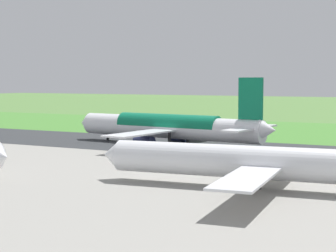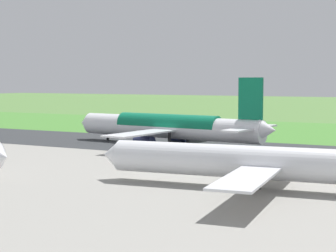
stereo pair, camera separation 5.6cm
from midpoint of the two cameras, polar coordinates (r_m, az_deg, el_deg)
ground_plane at (r=137.58m, az=-3.06°, el=-1.74°), size 800.00×800.00×0.00m
runway_asphalt at (r=137.58m, az=-3.06°, el=-1.73°), size 600.00×31.84×0.06m
grass_verge_foreground at (r=177.27m, az=4.38°, el=-0.31°), size 600.00×80.00×0.04m
airliner_main at (r=132.91m, az=0.12°, el=-0.07°), size 54.15×44.37×15.88m
airliner_parked_near at (r=80.22m, az=9.29°, el=-3.58°), size 48.65×39.90×14.20m
no_stopping_sign at (r=186.06m, az=-0.07°, el=0.34°), size 0.60×0.10×2.22m
traffic_cone_orange at (r=191.41m, az=-1.84°, el=0.14°), size 0.40×0.40×0.55m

